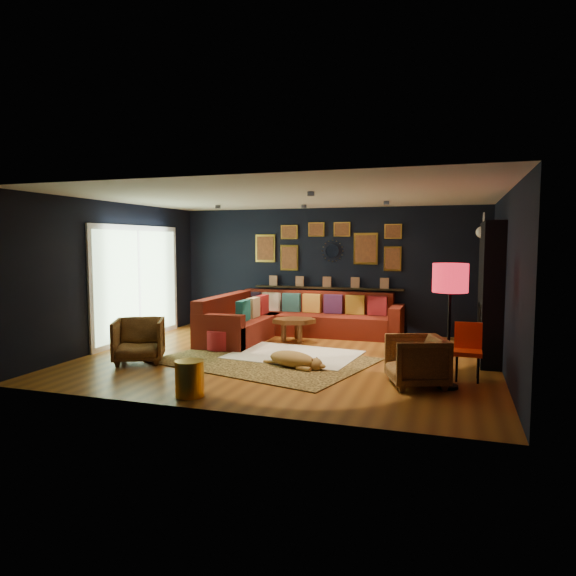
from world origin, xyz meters
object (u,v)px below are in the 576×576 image
(coffee_table, at_px, (294,323))
(dog, at_px, (292,356))
(pouf, at_px, (221,339))
(orange_chair, at_px, (468,346))
(gold_stool, at_px, (190,378))
(armchair_left, at_px, (139,338))
(armchair_right, at_px, (416,358))
(sectional, at_px, (287,321))
(floor_lamp, at_px, (450,284))

(coffee_table, distance_m, dog, 2.02)
(pouf, bearing_deg, orange_chair, -9.53)
(gold_stool, bearing_deg, coffee_table, 86.95)
(armchair_left, bearing_deg, coffee_table, 25.24)
(armchair_right, bearing_deg, armchair_left, -110.03)
(coffee_table, relative_size, dog, 0.96)
(armchair_left, xyz_separation_m, gold_stool, (1.63, -1.35, -0.16))
(sectional, bearing_deg, orange_chair, -33.99)
(sectional, relative_size, armchair_left, 4.49)
(armchair_left, relative_size, orange_chair, 0.97)
(floor_lamp, bearing_deg, dog, 170.11)
(floor_lamp, relative_size, dog, 1.54)
(armchair_right, relative_size, dog, 0.69)
(pouf, height_order, gold_stool, gold_stool)
(pouf, distance_m, armchair_left, 1.49)
(sectional, xyz_separation_m, pouf, (-0.69, -1.59, -0.13))
(dog, bearing_deg, sectional, 125.80)
(gold_stool, xyz_separation_m, dog, (0.77, 1.73, -0.04))
(pouf, bearing_deg, armchair_right, -19.92)
(sectional, bearing_deg, floor_lamp, -42.09)
(armchair_left, bearing_deg, dog, -17.33)
(pouf, height_order, dog, pouf)
(armchair_left, height_order, orange_chair, orange_chair)
(pouf, xyz_separation_m, floor_lamp, (3.80, -1.22, 1.16))
(orange_chair, distance_m, dog, 2.50)
(gold_stool, height_order, dog, gold_stool)
(coffee_table, height_order, armchair_left, armchair_left)
(armchair_left, bearing_deg, floor_lamp, -26.52)
(pouf, xyz_separation_m, dog, (1.57, -0.83, -0.01))
(armchair_right, bearing_deg, pouf, -129.78)
(sectional, distance_m, orange_chair, 4.06)
(orange_chair, bearing_deg, armchair_right, -138.20)
(armchair_right, bearing_deg, floor_lamp, 71.54)
(sectional, distance_m, pouf, 1.74)
(pouf, distance_m, armchair_right, 3.62)
(coffee_table, height_order, floor_lamp, floor_lamp)
(armchair_left, relative_size, gold_stool, 1.72)
(sectional, relative_size, pouf, 6.70)
(sectional, bearing_deg, armchair_left, -118.37)
(armchair_left, height_order, armchair_right, armchair_left)
(armchair_right, distance_m, gold_stool, 2.93)
(sectional, height_order, armchair_right, sectional)
(gold_stool, height_order, orange_chair, orange_chair)
(sectional, relative_size, armchair_right, 4.70)
(gold_stool, bearing_deg, sectional, 91.58)
(gold_stool, distance_m, floor_lamp, 3.48)
(dog, bearing_deg, armchair_left, -155.02)
(coffee_table, bearing_deg, armchair_left, -128.29)
(armchair_left, distance_m, floor_lamp, 4.73)
(armchair_right, xyz_separation_m, orange_chair, (0.65, 0.55, 0.09))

